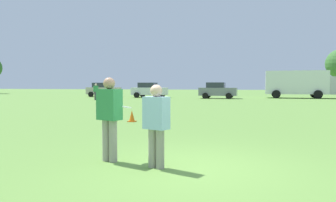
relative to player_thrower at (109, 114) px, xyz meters
name	(u,v)px	position (x,y,z in m)	size (l,w,h in m)	color
ground_plane	(191,169)	(1.71, -0.17, -0.96)	(196.46, 196.46, 0.00)	#608C3D
player_thrower	(109,114)	(0.00, 0.00, 0.00)	(0.54, 0.42, 1.70)	gray
player_defender	(156,122)	(1.06, -0.26, -0.09)	(0.53, 0.41, 1.56)	gray
frisbee	(125,107)	(0.27, 0.17, 0.14)	(0.27, 0.27, 0.09)	white
traffic_cone	(132,116)	(-2.10, 6.78, -0.73)	(0.32, 0.32, 0.48)	#D8590C
parked_car_near_left	(103,90)	(-15.78, 32.47, -0.04)	(4.26, 2.32, 1.82)	#B7AD99
parked_car_mid_left	(149,90)	(-9.25, 31.51, -0.04)	(4.26, 2.32, 1.82)	silver
parked_car_center	(218,90)	(-0.95, 31.06, -0.04)	(4.26, 2.32, 1.82)	slate
box_truck	(302,83)	(8.43, 34.39, 0.79)	(8.57, 3.19, 3.18)	white
bystander_sideline_watcher	(96,91)	(-12.58, 24.13, -0.01)	(0.51, 0.37, 1.68)	#4C4C51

